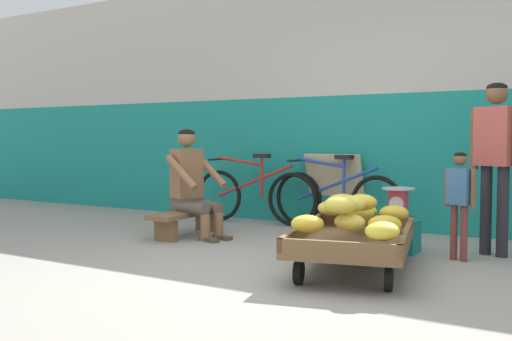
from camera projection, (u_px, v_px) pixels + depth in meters
ground_plane at (268, 279)px, 4.35m from camera, size 80.00×80.00×0.00m
back_wall at (393, 95)px, 6.72m from camera, size 16.00×0.30×3.08m
banana_cart at (353, 242)px, 4.57m from camera, size 1.15×1.59×0.36m
banana_pile at (355, 213)px, 4.54m from camera, size 1.09×1.25×0.26m
low_bench at (187, 217)px, 6.31m from camera, size 0.37×1.12×0.27m
vendor_seated at (192, 183)px, 6.22m from camera, size 0.72×0.57×1.14m
plastic_crate at (398, 236)px, 5.39m from camera, size 0.36×0.28×0.30m
weighing_scale at (398, 203)px, 5.37m from camera, size 0.30×0.30×0.29m
bicycle_near_left at (254, 195)px, 7.19m from camera, size 1.66×0.48×0.86m
bicycle_far_left at (336, 199)px, 6.74m from camera, size 1.66×0.48×0.86m
sign_board at (336, 190)px, 6.96m from camera, size 0.70×0.30×0.86m
customer_adult at (496, 149)px, 5.18m from camera, size 0.46×0.31×1.53m
customer_child at (460, 194)px, 4.99m from camera, size 0.28×0.18×0.93m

